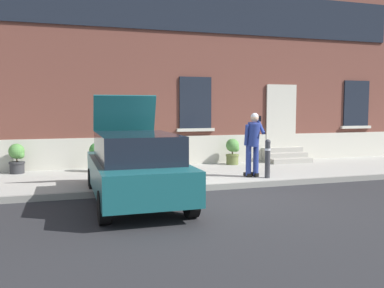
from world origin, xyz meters
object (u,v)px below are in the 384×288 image
Objects in this scene: person_on_phone at (253,140)px; planter_terracotta at (169,153)px; bollard_near_person at (268,157)px; planter_olive at (233,151)px; planter_cream at (97,156)px; hatchback_car_teal at (136,167)px; planter_charcoal at (17,158)px.

person_on_phone reaches higher than planter_terracotta.
person_on_phone is (-0.31, 0.25, 0.44)m from bollard_near_person.
planter_cream is at bearing -176.67° from planter_olive.
bollard_near_person reaches higher than planter_olive.
planter_olive is (0.48, 2.50, -0.54)m from person_on_phone.
bollard_near_person is (3.79, 1.31, -0.09)m from hatchback_car_teal.
planter_charcoal is at bearing 179.02° from planter_olive.
planter_charcoal is at bearing 170.49° from planter_cream.
planter_olive is (2.22, 0.11, 0.00)m from planter_terracotta.
planter_charcoal is at bearing 122.92° from hatchback_car_teal.
planter_cream and planter_olive have the same top height.
planter_olive is at bearing -0.98° from planter_charcoal.
planter_terracotta is at bearing 3.79° from planter_cream.
planter_cream is 1.00× the size of planter_olive.
bollard_near_person is 3.35m from planter_terracotta.
hatchback_car_teal reaches higher than planter_terracotta.
hatchback_car_teal reaches higher than planter_cream.
bollard_near_person is 2.76m from planter_olive.
planter_olive is at bearing 3.33° from planter_cream.
bollard_near_person reaches higher than planter_terracotta.
planter_olive is (6.66, -0.11, 0.00)m from planter_charcoal.
planter_cream is at bearing -9.51° from planter_charcoal.
hatchback_car_teal reaches higher than planter_olive.
hatchback_car_teal is 4.74× the size of planter_charcoal.
person_on_phone is 2.03× the size of planter_charcoal.
person_on_phone reaches higher than planter_cream.
planter_charcoal is at bearing 156.17° from bollard_near_person.
planter_charcoal and planter_terracotta have the same top height.
bollard_near_person is 1.22× the size of planter_charcoal.
hatchback_car_teal is 3.83m from person_on_phone.
planter_cream is (-4.27, 2.49, -0.11)m from bollard_near_person.
person_on_phone is 3.00m from planter_terracotta.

